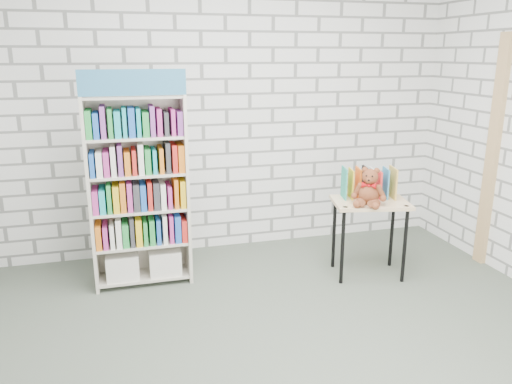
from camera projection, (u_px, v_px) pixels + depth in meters
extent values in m
plane|color=#495245|center=(292.00, 351.00, 3.34)|extent=(4.50, 4.50, 0.00)
cube|color=silver|center=(227.00, 109.00, 4.82)|extent=(4.50, 0.02, 2.80)
cube|color=beige|center=(90.00, 196.00, 4.05)|extent=(0.03, 0.31, 1.61)
cube|color=beige|center=(186.00, 189.00, 4.25)|extent=(0.03, 0.31, 1.61)
cube|color=beige|center=(139.00, 188.00, 4.29)|extent=(0.81, 0.02, 1.61)
cube|color=teal|center=(133.00, 83.00, 3.77)|extent=(0.81, 0.02, 0.20)
cube|color=beige|center=(145.00, 275.00, 4.35)|extent=(0.75, 0.29, 0.02)
cube|color=beige|center=(143.00, 243.00, 4.27)|extent=(0.75, 0.29, 0.02)
cube|color=beige|center=(140.00, 209.00, 4.19)|extent=(0.75, 0.29, 0.02)
cube|color=beige|center=(138.00, 174.00, 4.11)|extent=(0.75, 0.29, 0.02)
cube|color=beige|center=(136.00, 137.00, 4.02)|extent=(0.75, 0.29, 0.02)
cube|color=beige|center=(133.00, 97.00, 3.94)|extent=(0.75, 0.29, 0.02)
cube|color=silver|center=(123.00, 265.00, 4.27)|extent=(0.27, 0.25, 0.21)
cube|color=silver|center=(165.00, 261.00, 4.36)|extent=(0.27, 0.25, 0.21)
cube|color=white|center=(142.00, 230.00, 4.23)|extent=(0.75, 0.25, 0.21)
cube|color=purple|center=(140.00, 196.00, 4.15)|extent=(0.75, 0.25, 0.21)
cube|color=#333338|center=(137.00, 160.00, 4.06)|extent=(0.75, 0.25, 0.21)
cube|color=red|center=(135.00, 122.00, 3.98)|extent=(0.75, 0.25, 0.21)
cube|color=#DDB384|center=(371.00, 203.00, 4.33)|extent=(0.72, 0.56, 0.03)
cylinder|color=black|center=(342.00, 248.00, 4.24)|extent=(0.03, 0.03, 0.66)
cylinder|color=black|center=(334.00, 234.00, 4.57)|extent=(0.03, 0.03, 0.66)
cylinder|color=black|center=(405.00, 246.00, 4.27)|extent=(0.03, 0.03, 0.66)
cylinder|color=black|center=(392.00, 232.00, 4.60)|extent=(0.03, 0.03, 0.66)
cylinder|color=black|center=(345.00, 207.00, 4.15)|extent=(0.04, 0.04, 0.01)
cylinder|color=black|center=(406.00, 206.00, 4.18)|extent=(0.04, 0.04, 0.01)
cube|color=teal|center=(344.00, 184.00, 4.38)|extent=(0.05, 0.20, 0.27)
cube|color=yellow|center=(351.00, 183.00, 4.38)|extent=(0.05, 0.20, 0.27)
cube|color=orange|center=(358.00, 183.00, 4.38)|extent=(0.05, 0.20, 0.27)
cube|color=black|center=(365.00, 183.00, 4.39)|extent=(0.05, 0.20, 0.27)
cube|color=white|center=(372.00, 183.00, 4.39)|extent=(0.05, 0.20, 0.27)
cube|color=red|center=(379.00, 183.00, 4.39)|extent=(0.05, 0.20, 0.27)
cube|color=teal|center=(385.00, 183.00, 4.40)|extent=(0.05, 0.20, 0.27)
cube|color=gold|center=(392.00, 183.00, 4.40)|extent=(0.05, 0.20, 0.27)
ellipsoid|color=brown|center=(369.00, 193.00, 4.22)|extent=(0.19, 0.16, 0.19)
sphere|color=brown|center=(370.00, 177.00, 4.18)|extent=(0.13, 0.13, 0.13)
sphere|color=brown|center=(365.00, 170.00, 4.19)|extent=(0.05, 0.05, 0.05)
sphere|color=brown|center=(377.00, 171.00, 4.16)|extent=(0.05, 0.05, 0.05)
sphere|color=brown|center=(369.00, 180.00, 4.14)|extent=(0.05, 0.05, 0.05)
sphere|color=black|center=(367.00, 176.00, 4.13)|extent=(0.02, 0.02, 0.02)
sphere|color=black|center=(372.00, 176.00, 4.12)|extent=(0.02, 0.02, 0.02)
sphere|color=black|center=(369.00, 180.00, 4.11)|extent=(0.02, 0.02, 0.02)
cylinder|color=brown|center=(358.00, 189.00, 4.23)|extent=(0.09, 0.11, 0.13)
cylinder|color=brown|center=(380.00, 192.00, 4.17)|extent=(0.11, 0.07, 0.13)
sphere|color=brown|center=(354.00, 196.00, 4.24)|extent=(0.05, 0.05, 0.05)
sphere|color=brown|center=(383.00, 198.00, 4.16)|extent=(0.05, 0.05, 0.05)
cylinder|color=brown|center=(361.00, 202.00, 4.17)|extent=(0.10, 0.15, 0.08)
cylinder|color=brown|center=(374.00, 203.00, 4.13)|extent=(0.15, 0.13, 0.08)
sphere|color=brown|center=(357.00, 204.00, 4.12)|extent=(0.06, 0.06, 0.06)
sphere|color=brown|center=(375.00, 206.00, 4.07)|extent=(0.06, 0.06, 0.06)
cone|color=#B70B10|center=(365.00, 185.00, 4.16)|extent=(0.07, 0.07, 0.05)
cone|color=#B70B10|center=(373.00, 186.00, 4.14)|extent=(0.07, 0.07, 0.05)
sphere|color=#B70B10|center=(369.00, 185.00, 4.15)|extent=(0.03, 0.03, 0.03)
cube|color=tan|center=(492.00, 153.00, 4.50)|extent=(0.05, 0.12, 2.10)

